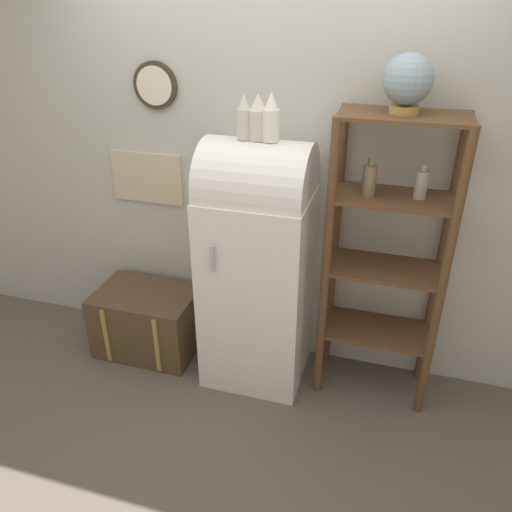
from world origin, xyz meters
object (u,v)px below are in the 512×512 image
object	(u,v)px
vase_left	(244,118)
vase_right	(271,119)
vase_center	(258,118)
suitcase_trunk	(148,321)
refrigerator	(257,263)
globe	(408,81)

from	to	relation	value
vase_left	vase_right	size ratio (longest dim) A/B	0.96
vase_center	suitcase_trunk	bearing A→B (deg)	-179.71
suitcase_trunk	vase_left	distance (m)	1.64
refrigerator	globe	world-z (taller)	globe
vase_center	vase_left	bearing A→B (deg)	-167.92
globe	vase_center	distance (m)	0.77
refrigerator	vase_left	bearing A→B (deg)	-172.87
vase_left	suitcase_trunk	bearing A→B (deg)	179.10
vase_left	vase_center	xyz separation A→B (m)	(0.07, 0.02, -0.00)
vase_left	globe	bearing A→B (deg)	5.82
globe	refrigerator	bearing A→B (deg)	-174.31
vase_right	vase_center	bearing A→B (deg)	168.06
suitcase_trunk	vase_center	world-z (taller)	vase_center
vase_right	globe	bearing A→B (deg)	7.20
refrigerator	vase_right	size ratio (longest dim) A/B	6.19
refrigerator	globe	xyz separation A→B (m)	(0.73, 0.07, 1.08)
vase_center	vase_right	bearing A→B (deg)	-11.94
refrigerator	vase_center	size ratio (longest dim) A/B	6.58
globe	vase_left	bearing A→B (deg)	-174.18
refrigerator	suitcase_trunk	bearing A→B (deg)	179.84
refrigerator	globe	size ratio (longest dim) A/B	5.55
vase_left	vase_right	xyz separation A→B (m)	(0.15, -0.00, 0.01)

